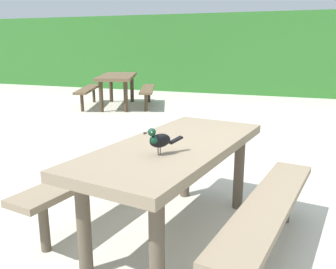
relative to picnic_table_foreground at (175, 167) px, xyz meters
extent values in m
plane|color=beige|center=(0.31, 0.22, -0.56)|extent=(60.00, 60.00, 0.00)
cube|color=#2D6B28|center=(0.31, 9.24, 0.60)|extent=(28.00, 2.18, 2.30)
cube|color=#84725B|center=(0.00, 0.00, 0.15)|extent=(1.05, 1.90, 0.07)
cylinder|color=brown|center=(-0.38, -0.65, -0.22)|extent=(0.09, 0.09, 0.67)
cylinder|color=brown|center=(0.15, -0.74, -0.22)|extent=(0.09, 0.09, 0.67)
cylinder|color=brown|center=(-0.15, 0.74, -0.22)|extent=(0.09, 0.09, 0.67)
cylinder|color=brown|center=(0.38, 0.65, -0.22)|extent=(0.09, 0.09, 0.67)
cube|color=#84725B|center=(-0.69, 0.12, -0.14)|extent=(0.56, 1.73, 0.05)
cylinder|color=brown|center=(-0.80, -0.52, -0.36)|extent=(0.07, 0.07, 0.39)
cylinder|color=brown|center=(-0.58, 0.75, -0.36)|extent=(0.07, 0.07, 0.39)
cube|color=#84725B|center=(0.69, -0.12, -0.14)|extent=(0.56, 1.73, 0.05)
cylinder|color=brown|center=(0.80, 0.52, -0.36)|extent=(0.07, 0.07, 0.39)
ellipsoid|color=black|center=(0.00, -0.31, 0.28)|extent=(0.15, 0.16, 0.09)
ellipsoid|color=#0F3823|center=(-0.02, -0.34, 0.29)|extent=(0.09, 0.09, 0.06)
sphere|color=#0F3823|center=(-0.04, -0.35, 0.34)|extent=(0.05, 0.05, 0.05)
sphere|color=#EAE08C|center=(-0.03, -0.37, 0.35)|extent=(0.01, 0.01, 0.01)
sphere|color=#EAE08C|center=(-0.06, -0.35, 0.35)|extent=(0.01, 0.01, 0.01)
cone|color=black|center=(-0.06, -0.38, 0.34)|extent=(0.03, 0.03, 0.02)
cube|color=black|center=(0.08, -0.21, 0.27)|extent=(0.09, 0.10, 0.04)
cylinder|color=#47423D|center=(0.01, -0.32, 0.21)|extent=(0.01, 0.01, 0.05)
cylinder|color=#47423D|center=(-0.01, -0.30, 0.21)|extent=(0.01, 0.01, 0.05)
cube|color=brown|center=(-3.15, 5.13, 0.15)|extent=(1.33, 1.95, 0.07)
cylinder|color=#423324|center=(-3.16, 4.38, -0.22)|extent=(0.09, 0.09, 0.67)
cylinder|color=#423324|center=(-2.66, 4.56, -0.22)|extent=(0.09, 0.09, 0.67)
cylinder|color=#423324|center=(-3.64, 5.70, -0.22)|extent=(0.09, 0.09, 0.67)
cylinder|color=#423324|center=(-3.14, 5.88, -0.22)|extent=(0.09, 0.09, 0.67)
cube|color=brown|center=(-3.81, 4.89, -0.14)|extent=(0.84, 1.70, 0.05)
cylinder|color=#423324|center=(-3.59, 4.29, -0.36)|extent=(0.07, 0.07, 0.39)
cylinder|color=#423324|center=(-4.03, 5.50, -0.36)|extent=(0.07, 0.07, 0.39)
cube|color=brown|center=(-2.49, 5.37, -0.14)|extent=(0.84, 1.70, 0.05)
cylinder|color=#423324|center=(-2.28, 4.76, -0.36)|extent=(0.07, 0.07, 0.39)
cylinder|color=#423324|center=(-2.71, 5.97, -0.36)|extent=(0.07, 0.07, 0.39)
camera|label=1|loc=(0.80, -2.37, 0.88)|focal=38.26mm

